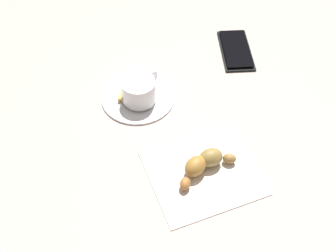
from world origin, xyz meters
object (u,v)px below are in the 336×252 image
at_px(espresso_cup, 139,90).
at_px(sugar_packet, 126,89).
at_px(napkin, 203,172).
at_px(croissant, 203,163).
at_px(cell_phone, 236,50).
at_px(teaspoon, 138,89).
at_px(saucer, 138,96).

distance_m(espresso_cup, sugar_packet, 0.04).
relative_size(sugar_packet, napkin, 0.36).
relative_size(croissant, cell_phone, 0.80).
relative_size(sugar_packet, cell_phone, 0.44).
relative_size(espresso_cup, sugar_packet, 1.26).
relative_size(espresso_cup, croissant, 0.69).
xyz_separation_m(teaspoon, cell_phone, (0.05, -0.24, -0.01)).
distance_m(napkin, croissant, 0.02).
height_order(saucer, sugar_packet, sugar_packet).
height_order(saucer, croissant, croissant).
bearing_deg(napkin, cell_phone, -35.60).
bearing_deg(cell_phone, saucer, 104.43).
bearing_deg(sugar_packet, espresso_cup, 60.97).
bearing_deg(sugar_packet, croissant, 47.46).
bearing_deg(napkin, croissant, -23.15).
bearing_deg(sugar_packet, cell_phone, 128.57).
xyz_separation_m(napkin, cell_phone, (0.27, -0.20, 0.00)).
xyz_separation_m(teaspoon, sugar_packet, (0.01, 0.02, 0.00)).
distance_m(saucer, sugar_packet, 0.03).
distance_m(sugar_packet, croissant, 0.24).
bearing_deg(napkin, espresso_cup, 14.29).
xyz_separation_m(espresso_cup, cell_phone, (0.07, -0.25, -0.03)).
height_order(espresso_cup, cell_phone, espresso_cup).
relative_size(saucer, croissant, 1.23).
bearing_deg(espresso_cup, croissant, -164.61).
bearing_deg(croissant, sugar_packet, 17.93).
height_order(croissant, cell_phone, croissant).
bearing_deg(saucer, espresso_cup, -177.13).
bearing_deg(espresso_cup, napkin, -165.71).
height_order(saucer, cell_phone, cell_phone).
relative_size(teaspoon, cell_phone, 0.87).
bearing_deg(cell_phone, napkin, 144.40).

